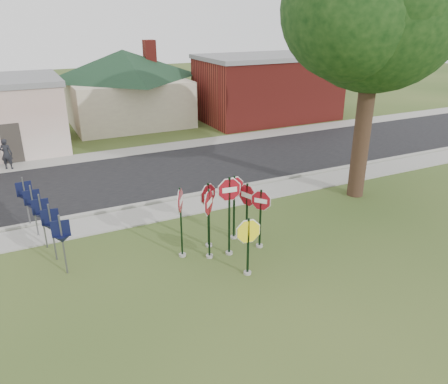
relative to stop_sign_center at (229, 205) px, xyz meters
name	(u,v)px	position (x,y,z in m)	size (l,w,h in m)	color
ground	(246,274)	(-0.08, -1.32, -1.81)	(120.00, 120.00, 0.00)	#2F491B
sidewalk_near	(182,208)	(-0.08, 4.18, -1.78)	(60.00, 1.60, 0.06)	gray
road	(150,175)	(-0.08, 8.68, -1.79)	(60.00, 7.00, 0.04)	black
sidewalk_far	(128,152)	(-0.08, 12.98, -1.78)	(60.00, 1.60, 0.06)	gray
curb	(174,198)	(-0.08, 5.18, -1.74)	(60.00, 0.20, 0.14)	gray
stop_sign_center	(229,205)	(0.00, 0.00, 0.00)	(1.06, 0.24, 2.87)	gray
stop_sign_yellow	(248,240)	(-0.04, -1.35, -0.63)	(1.07, 0.24, 2.02)	gray
stop_sign_left	(209,214)	(-0.68, 0.09, -0.21)	(0.77, 0.87, 2.56)	gray
stop_sign_right	(261,212)	(1.17, -0.03, -0.48)	(0.62, 0.76, 2.24)	gray
stop_sign_back_right	(234,199)	(0.66, 0.93, -0.26)	(1.07, 0.24, 2.50)	gray
stop_sign_back_left	(208,207)	(-0.39, 0.78, -0.30)	(0.92, 0.47, 2.46)	gray
stop_sign_far_right	(247,204)	(1.04, 0.67, -0.45)	(0.35, 1.05, 2.26)	gray
stop_sign_far_left	(181,213)	(-1.47, 0.56, -0.21)	(0.57, 0.96, 2.58)	gray
route_sign_row	(42,215)	(-5.48, 3.18, -0.59)	(1.43, 4.63, 2.00)	#59595E
building_house	(124,72)	(1.92, 20.68, 1.83)	(11.60, 11.60, 6.20)	beige
building_brick	(268,87)	(11.92, 17.18, 0.59)	(10.20, 6.20, 4.75)	maroon
oak_tree	(378,1)	(7.42, 2.18, 6.16)	(10.50, 9.90, 11.44)	black
bg_tree_right	(317,36)	(21.92, 24.68, 3.77)	(5.60, 5.60, 8.40)	black
pedestrian	(6,154)	(-6.42, 12.71, -0.95)	(0.59, 0.39, 1.61)	black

